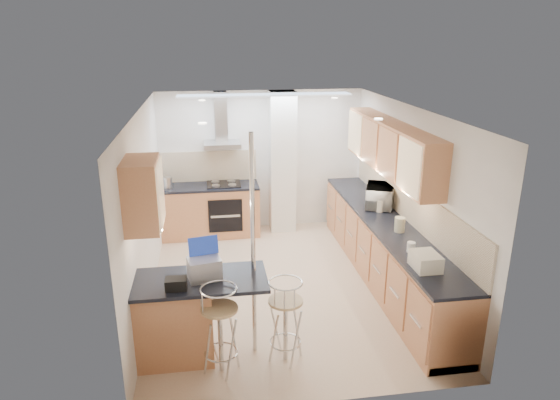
{
  "coord_description": "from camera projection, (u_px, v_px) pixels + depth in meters",
  "views": [
    {
      "loc": [
        -0.97,
        -6.29,
        3.41
      ],
      "look_at": [
        0.01,
        0.2,
        1.23
      ],
      "focal_mm": 32.0,
      "sensor_mm": 36.0,
      "label": 1
    }
  ],
  "objects": [
    {
      "name": "bar_stool_near",
      "position": [
        220.0,
        330.0,
        5.17
      ],
      "size": [
        0.47,
        0.47,
        0.99
      ],
      "primitive_type": null,
      "rotation": [
        0.0,
        0.0,
        -0.17
      ],
      "color": "tan",
      "rests_on": "ground"
    },
    {
      "name": "bag",
      "position": [
        176.0,
        284.0,
        5.07
      ],
      "size": [
        0.22,
        0.16,
        0.12
      ],
      "primitive_type": "cube",
      "rotation": [
        0.0,
        0.0,
        -0.01
      ],
      "color": "black",
      "rests_on": "peninsula"
    },
    {
      "name": "bar_stool_end",
      "position": [
        285.0,
        321.0,
        5.37
      ],
      "size": [
        0.47,
        0.47,
        0.96
      ],
      "primitive_type": null,
      "rotation": [
        0.0,
        0.0,
        1.34
      ],
      "color": "tan",
      "rests_on": "ground"
    },
    {
      "name": "microwave",
      "position": [
        380.0,
        196.0,
        7.56
      ],
      "size": [
        0.58,
        0.69,
        0.32
      ],
      "primitive_type": "imported",
      "rotation": [
        0.0,
        0.0,
        1.19
      ],
      "color": "white",
      "rests_on": "right_counter"
    },
    {
      "name": "ground",
      "position": [
        282.0,
        286.0,
        7.11
      ],
      "size": [
        4.8,
        4.8,
        0.0
      ],
      "primitive_type": "plane",
      "color": "#D7B18F",
      "rests_on": "ground"
    },
    {
      "name": "kettle",
      "position": [
        167.0,
        183.0,
        8.42
      ],
      "size": [
        0.16,
        0.16,
        0.21
      ],
      "primitive_type": "cylinder",
      "color": "#B7BABC",
      "rests_on": "back_counter"
    },
    {
      "name": "bread_bin",
      "position": [
        426.0,
        261.0,
        5.55
      ],
      "size": [
        0.28,
        0.35,
        0.18
      ],
      "primitive_type": "cube",
      "rotation": [
        0.0,
        0.0,
        0.01
      ],
      "color": "beige",
      "rests_on": "right_counter"
    },
    {
      "name": "jar_d",
      "position": [
        411.0,
        247.0,
        5.99
      ],
      "size": [
        0.13,
        0.13,
        0.12
      ],
      "primitive_type": "cylinder",
      "rotation": [
        0.0,
        0.0,
        0.36
      ],
      "color": "white",
      "rests_on": "right_counter"
    },
    {
      "name": "laptop",
      "position": [
        204.0,
        269.0,
        5.27
      ],
      "size": [
        0.38,
        0.32,
        0.23
      ],
      "primitive_type": "cube",
      "rotation": [
        0.0,
        0.0,
        0.21
      ],
      "color": "#97999E",
      "rests_on": "peninsula"
    },
    {
      "name": "right_counter",
      "position": [
        384.0,
        250.0,
        7.18
      ],
      "size": [
        0.63,
        4.4,
        0.92
      ],
      "color": "#C77C4F",
      "rests_on": "ground"
    },
    {
      "name": "room_shell",
      "position": [
        300.0,
        174.0,
        7.02
      ],
      "size": [
        3.64,
        4.84,
        2.51
      ],
      "color": "silver",
      "rests_on": "ground"
    },
    {
      "name": "jar_c",
      "position": [
        400.0,
        225.0,
        6.6
      ],
      "size": [
        0.18,
        0.18,
        0.2
      ],
      "primitive_type": "cylinder",
      "rotation": [
        0.0,
        0.0,
        -0.38
      ],
      "color": "#AEAC8B",
      "rests_on": "right_counter"
    },
    {
      "name": "back_counter",
      "position": [
        210.0,
        210.0,
        8.8
      ],
      "size": [
        1.7,
        0.63,
        0.92
      ],
      "color": "#C77C4F",
      "rests_on": "ground"
    },
    {
      "name": "jar_b",
      "position": [
        372.0,
        204.0,
        7.47
      ],
      "size": [
        0.12,
        0.12,
        0.16
      ],
      "primitive_type": "cylinder",
      "rotation": [
        0.0,
        0.0,
        -0.05
      ],
      "color": "beige",
      "rests_on": "right_counter"
    },
    {
      "name": "jar_a",
      "position": [
        380.0,
        206.0,
        7.35
      ],
      "size": [
        0.13,
        0.13,
        0.18
      ],
      "primitive_type": "cylinder",
      "rotation": [
        0.0,
        0.0,
        -0.1
      ],
      "color": "beige",
      "rests_on": "right_counter"
    },
    {
      "name": "peninsula",
      "position": [
        200.0,
        317.0,
        5.44
      ],
      "size": [
        1.47,
        0.72,
        0.94
      ],
      "color": "#C77C4F",
      "rests_on": "ground"
    }
  ]
}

